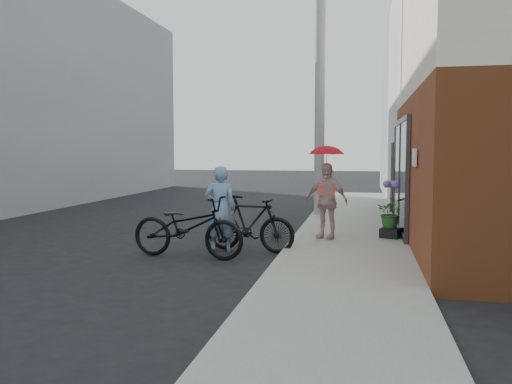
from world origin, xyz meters
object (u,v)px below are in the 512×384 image
(officer, at_px, (220,209))
(bike_right, at_px, (250,224))
(utility_pole, at_px, (320,94))
(planter, at_px, (391,233))
(bike_left, at_px, (188,227))
(kimono_woman, at_px, (326,201))

(officer, distance_m, bike_right, 0.64)
(utility_pole, distance_m, planter, 5.31)
(utility_pole, bearing_deg, officer, -105.36)
(planter, bearing_deg, utility_pole, 115.52)
(bike_left, bearing_deg, bike_right, -44.17)
(utility_pole, height_order, officer, utility_pole)
(officer, relative_size, kimono_woman, 1.05)
(officer, bearing_deg, bike_left, 50.70)
(planter, bearing_deg, kimono_woman, -164.64)
(bike_right, height_order, kimono_woman, kimono_woman)
(utility_pole, distance_m, officer, 6.12)
(bike_right, xyz_separation_m, kimono_woman, (1.37, 1.11, 0.36))
(bike_left, height_order, planter, bike_left)
(officer, xyz_separation_m, bike_right, (0.56, 0.07, -0.28))
(bike_left, distance_m, kimono_woman, 3.04)
(bike_right, bearing_deg, officer, 107.65)
(bike_right, bearing_deg, kimono_woman, -40.34)
(utility_pole, relative_size, bike_right, 3.89)
(officer, bearing_deg, planter, -164.24)
(officer, height_order, bike_right, officer)
(bike_left, bearing_deg, planter, -51.52)
(utility_pole, relative_size, kimono_woman, 4.48)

